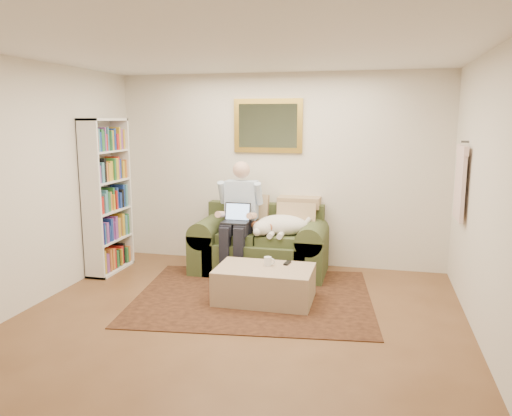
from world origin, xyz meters
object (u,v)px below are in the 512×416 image
at_px(sofa, 260,249).
at_px(laptop, 236,217).
at_px(ottoman, 265,284).
at_px(bookshelf, 107,196).
at_px(sleeping_dog, 282,225).
at_px(seated_man, 238,219).
at_px(coffee_mug, 268,261).

relative_size(sofa, laptop, 5.15).
height_order(ottoman, bookshelf, bookshelf).
distance_m(ottoman, bookshelf, 2.47).
xyz_separation_m(laptop, sleeping_dog, (0.57, 0.14, -0.10)).
height_order(seated_man, coffee_mug, seated_man).
bearing_deg(laptop, seated_man, 90.00).
bearing_deg(sleeping_dog, bookshelf, -171.38).
distance_m(sleeping_dog, ottoman, 1.08).
xyz_separation_m(sofa, sleeping_dog, (0.31, -0.09, 0.36)).
height_order(sleeping_dog, bookshelf, bookshelf).
relative_size(sofa, bookshelf, 0.86).
relative_size(sofa, sleeping_dog, 2.43).
bearing_deg(sofa, coffee_mug, -72.21).
distance_m(sofa, sleeping_dog, 0.48).
bearing_deg(sleeping_dog, ottoman, -90.79).
bearing_deg(coffee_mug, laptop, 127.27).
height_order(sofa, ottoman, sofa).
xyz_separation_m(laptop, ottoman, (0.56, -0.83, -0.57)).
distance_m(laptop, sleeping_dog, 0.59).
bearing_deg(bookshelf, sofa, 12.43).
relative_size(sofa, seated_man, 1.19).
relative_size(sofa, coffee_mug, 17.26).
bearing_deg(bookshelf, seated_man, 9.12).
height_order(seated_man, bookshelf, bookshelf).
xyz_separation_m(seated_man, bookshelf, (-1.69, -0.27, 0.27)).
height_order(laptop, sleeping_dog, laptop).
bearing_deg(sofa, seated_man, -148.55).
height_order(sofa, laptop, laptop).
bearing_deg(seated_man, laptop, -90.00).
xyz_separation_m(coffee_mug, bookshelf, (-2.26, 0.55, 0.57)).
distance_m(ottoman, coffee_mug, 0.26).
bearing_deg(ottoman, sleeping_dog, 89.21).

